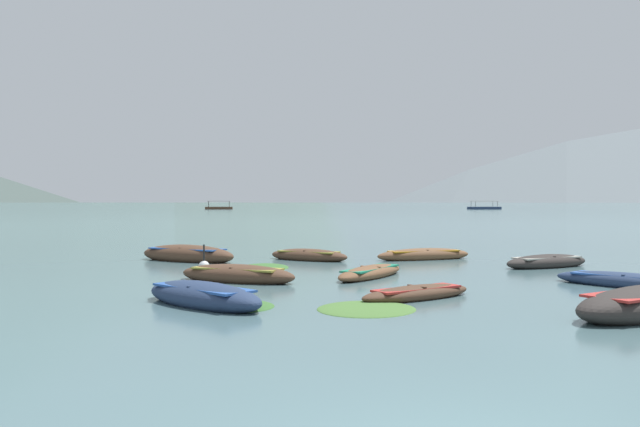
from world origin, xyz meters
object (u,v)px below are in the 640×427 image
rowboat_3 (424,255)px  mooring_buoy (204,266)px  rowboat_4 (371,272)px  rowboat_6 (187,255)px  rowboat_7 (417,293)px  ferry_0 (219,208)px  rowboat_0 (628,281)px  ferry_2 (484,208)px  rowboat_1 (547,262)px  rowboat_5 (203,296)px  rowboat_11 (309,256)px  rowboat_2 (237,275)px

rowboat_3 → mooring_buoy: size_ratio=4.38×
rowboat_3 → rowboat_4: rowboat_3 is taller
rowboat_4 → rowboat_6: (-6.63, 5.50, 0.11)m
rowboat_7 → ferry_0: size_ratio=0.42×
rowboat_0 → ferry_2: size_ratio=0.40×
rowboat_0 → rowboat_7: size_ratio=1.14×
rowboat_4 → rowboat_0: bearing=-20.1°
rowboat_1 → rowboat_4: bearing=-156.6°
rowboat_1 → rowboat_7: (-5.93, -7.27, -0.05)m
rowboat_5 → rowboat_11: rowboat_5 is taller
ferry_0 → rowboat_6: bearing=-82.9°
rowboat_4 → rowboat_3: bearing=64.9°
rowboat_0 → rowboat_11: 11.93m
rowboat_5 → rowboat_11: (2.46, 10.99, -0.03)m
rowboat_5 → rowboat_2: bearing=85.6°
rowboat_11 → ferry_2: ferry_2 is taller
rowboat_1 → rowboat_5: (-10.91, -8.11, 0.03)m
rowboat_0 → ferry_0: ferry_0 is taller
rowboat_3 → rowboat_11: 4.63m
rowboat_11 → ferry_0: size_ratio=0.45×
rowboat_7 → rowboat_11: 10.46m
rowboat_11 → rowboat_3: bearing=2.1°
rowboat_3 → ferry_0: ferry_0 is taller
rowboat_3 → rowboat_7: size_ratio=1.29×
rowboat_0 → rowboat_1: (-0.20, 5.33, 0.02)m
ferry_0 → rowboat_5: bearing=-82.6°
rowboat_2 → rowboat_7: bearing=-36.4°
rowboat_0 → ferry_0: bearing=101.3°
rowboat_1 → rowboat_4: rowboat_1 is taller
rowboat_3 → rowboat_5: (-7.09, -11.16, 0.03)m
rowboat_4 → ferry_2: size_ratio=0.40×
rowboat_6 → rowboat_7: (7.28, -9.92, -0.12)m
rowboat_4 → rowboat_5: bearing=-129.4°
rowboat_3 → rowboat_7: (-2.10, -10.32, -0.05)m
rowboat_7 → ferry_0: ferry_0 is taller
rowboat_1 → rowboat_11: rowboat_1 is taller
rowboat_4 → mooring_buoy: size_ratio=3.91×
rowboat_0 → rowboat_2: 10.89m
rowboat_0 → rowboat_4: 7.23m
rowboat_2 → rowboat_3: 9.65m
rowboat_2 → rowboat_5: rowboat_5 is taller
rowboat_4 → rowboat_5: 6.82m
rowboat_3 → rowboat_6: size_ratio=0.94×
rowboat_3 → rowboat_5: bearing=-122.4°
rowboat_7 → mooring_buoy: 9.36m
rowboat_0 → rowboat_11: (-8.66, 8.21, 0.02)m
ferry_2 → mooring_buoy: bearing=-109.0°
rowboat_3 → mooring_buoy: mooring_buoy is taller
rowboat_0 → rowboat_3: size_ratio=0.89×
rowboat_5 → mooring_buoy: bearing=98.7°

